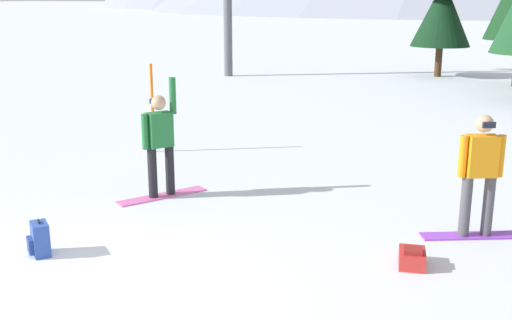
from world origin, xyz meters
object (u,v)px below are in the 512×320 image
at_px(backpack_red, 412,258).
at_px(pine_tree_leaning, 443,1).
at_px(backpack_blue, 40,239).
at_px(trail_marker_pole, 153,108).
at_px(snowboarder_background, 480,174).
at_px(snowboarder_midground, 160,142).

distance_m(backpack_red, pine_tree_leaning, 20.17).
distance_m(backpack_blue, trail_marker_pole, 5.67).
bearing_deg(pine_tree_leaning, snowboarder_background, -78.49).
bearing_deg(snowboarder_midground, trail_marker_pole, 127.17).
distance_m(snowboarder_background, backpack_blue, 5.94).
distance_m(snowboarder_background, trail_marker_pole, 7.23).
bearing_deg(backpack_blue, trail_marker_pole, 109.76).
bearing_deg(snowboarder_background, backpack_red, -112.78).
bearing_deg(snowboarder_background, pine_tree_leaning, 101.51).
height_order(snowboarder_background, pine_tree_leaning, pine_tree_leaning).
xyz_separation_m(snowboarder_midground, pine_tree_leaning, (1.23, 18.72, 2.18)).
bearing_deg(pine_tree_leaning, backpack_red, -80.90).
height_order(snowboarder_background, trail_marker_pole, trail_marker_pole).
xyz_separation_m(snowboarder_midground, backpack_red, (4.38, -0.97, -0.82)).
bearing_deg(backpack_blue, snowboarder_midground, 89.15).
distance_m(backpack_red, trail_marker_pole, 7.29).
height_order(snowboarder_midground, snowboarder_background, snowboarder_midground).
relative_size(snowboarder_midground, snowboarder_background, 1.15).
relative_size(trail_marker_pole, pine_tree_leaning, 0.33).
xyz_separation_m(snowboarder_background, trail_marker_pole, (-6.90, 2.15, 0.03)).
xyz_separation_m(backpack_blue, pine_tree_leaning, (1.27, 21.45, 2.90)).
height_order(backpack_blue, backpack_red, backpack_blue).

